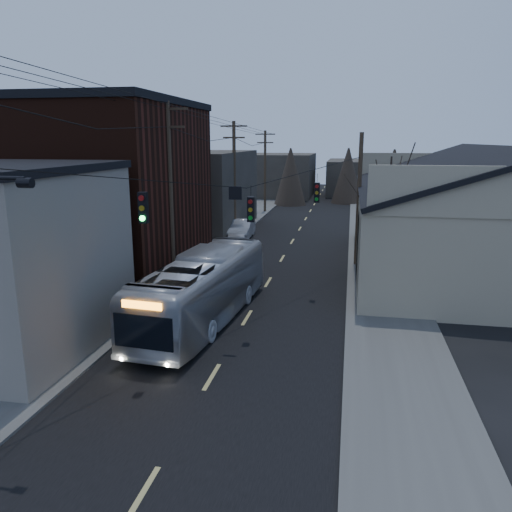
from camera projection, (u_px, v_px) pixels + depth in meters
The scene contains 12 objects.
road_surface at pixel (289, 247), 38.40m from camera, with size 9.00×110.00×0.02m, color black.
sidewalk_left at pixel (208, 243), 39.57m from camera, with size 4.00×110.00×0.12m, color #474744.
sidewalk_right at pixel (376, 249), 37.21m from camera, with size 4.00×110.00×0.12m, color #474744.
building_brick at pixel (102, 192), 29.51m from camera, with size 10.00×12.00×10.00m, color black.
building_left_far at pixel (194, 191), 45.06m from camera, with size 9.00×14.00×7.00m, color #322E28.
warehouse at pixel (490, 229), 30.64m from camera, with size 16.16×20.60×7.73m.
building_far_left at pixel (278, 175), 72.28m from camera, with size 10.00×12.00×6.00m, color #322E28.
building_far_right at pixel (368, 177), 74.81m from camera, with size 12.00×14.00×5.00m, color #322E28.
bare_tree at pixel (387, 224), 26.83m from camera, with size 0.40×0.40×7.20m, color black.
utility_lines at pixel (232, 189), 32.23m from camera, with size 11.24×45.28×10.50m.
bus at pixel (203, 289), 22.31m from camera, with size 2.59×11.09×3.09m, color #A1A4AC.
parked_car at pixel (241, 229), 41.32m from camera, with size 1.67×4.80×1.58m, color #93959A.
Camera 1 is at (4.48, -7.37, 8.08)m, focal length 35.00 mm.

